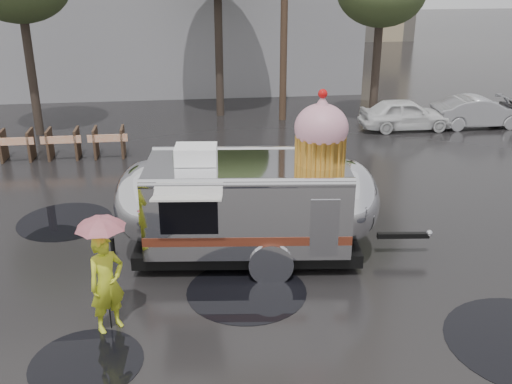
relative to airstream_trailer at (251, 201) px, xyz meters
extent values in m
plane|color=black|center=(0.09, -2.34, -1.38)|extent=(120.00, 120.00, 0.00)
cylinder|color=black|center=(1.21, 2.44, -1.38)|extent=(1.55, 1.55, 0.01)
cylinder|color=black|center=(-0.27, -1.50, -1.38)|extent=(2.47, 2.47, 0.01)
cylinder|color=black|center=(-3.21, -3.46, -1.38)|extent=(1.93, 1.93, 0.01)
cylinder|color=black|center=(-4.58, 2.45, -1.38)|extent=(2.40, 2.40, 0.01)
cylinder|color=#473323|center=(2.59, 11.66, 3.12)|extent=(0.28, 0.28, 9.00)
cylinder|color=#382D26|center=(-6.91, 10.66, 1.54)|extent=(0.32, 0.32, 5.85)
cylinder|color=#382D26|center=(0.09, 12.66, 1.99)|extent=(0.32, 0.32, 6.75)
cylinder|color=#382D26|center=(6.09, 10.66, 1.32)|extent=(0.32, 0.32, 5.40)
cube|color=#473323|center=(-7.41, 7.66, -0.88)|extent=(0.08, 0.80, 1.00)
cube|color=#473323|center=(-6.51, 7.66, -0.88)|extent=(0.08, 0.80, 1.00)
cube|color=#E5590C|center=(-6.96, 7.28, -0.63)|extent=(1.30, 0.04, 0.25)
cube|color=#473323|center=(-5.91, 7.66, -0.88)|extent=(0.08, 0.80, 1.00)
cube|color=#473323|center=(-5.01, 7.66, -0.88)|extent=(0.08, 0.80, 1.00)
cube|color=#E5590C|center=(-5.46, 7.28, -0.63)|extent=(1.30, 0.04, 0.25)
cube|color=#473323|center=(-4.41, 7.66, -0.88)|extent=(0.08, 0.80, 1.00)
cube|color=#473323|center=(-3.51, 7.66, -0.88)|extent=(0.08, 0.80, 1.00)
cube|color=#E5590C|center=(-3.96, 7.28, -0.63)|extent=(1.30, 0.04, 0.25)
imported|color=silver|center=(7.09, 9.66, -0.68)|extent=(4.00, 1.80, 1.40)
imported|color=#B2B2B7|center=(10.09, 9.66, -0.68)|extent=(4.00, 1.80, 1.40)
cube|color=silver|center=(-0.09, 0.01, 0.00)|extent=(4.54, 2.68, 1.77)
ellipsoid|color=silver|center=(2.07, -0.20, 0.00)|extent=(1.69, 2.40, 1.77)
ellipsoid|color=silver|center=(-2.25, 0.23, 0.00)|extent=(1.69, 2.40, 1.77)
cube|color=black|center=(-0.09, 0.01, -1.04)|extent=(5.10, 2.45, 0.30)
cylinder|color=black|center=(0.30, -1.04, -1.04)|extent=(0.71, 0.28, 0.69)
cylinder|color=black|center=(0.50, 0.98, -1.04)|extent=(0.71, 0.28, 0.69)
cylinder|color=silver|center=(0.29, -1.18, -0.99)|extent=(0.95, 0.19, 0.95)
cube|color=black|center=(3.44, -0.34, -0.89)|extent=(1.19, 0.23, 0.12)
sphere|color=silver|center=(4.03, -0.39, -0.84)|extent=(0.17, 0.17, 0.16)
cylinder|color=black|center=(-3.13, 0.32, -1.14)|extent=(0.11, 0.11, 0.49)
cube|color=#582315|center=(-0.20, -1.11, -0.45)|extent=(4.32, 0.46, 0.20)
cube|color=#582315|center=(0.02, 1.14, -0.45)|extent=(4.32, 0.46, 0.20)
cube|color=black|center=(-1.38, -1.01, 0.14)|extent=(1.18, 0.15, 0.79)
cube|color=beige|center=(-1.40, -1.24, 0.64)|extent=(1.42, 0.62, 0.14)
cube|color=silver|center=(1.37, -1.28, -0.15)|extent=(0.59, 0.09, 1.28)
cube|color=white|center=(-1.17, 0.12, 1.08)|extent=(0.95, 0.72, 0.37)
cylinder|color=gold|center=(1.48, -0.14, 1.18)|extent=(1.12, 1.12, 0.59)
ellipsoid|color=#CF8F9F|center=(1.48, -0.14, 1.65)|extent=(1.25, 1.25, 1.02)
cone|color=#CF8F9F|center=(1.48, -0.14, 2.16)|extent=(0.54, 0.54, 0.39)
sphere|color=red|center=(1.48, -0.14, 2.38)|extent=(0.22, 0.22, 0.20)
imported|color=#C2D025|center=(-2.89, -2.47, -0.44)|extent=(0.82, 0.76, 1.89)
imported|color=pink|center=(-2.89, -2.47, 0.54)|extent=(1.09, 1.09, 0.74)
cylinder|color=black|center=(-2.89, -2.47, -0.56)|extent=(0.02, 0.02, 1.65)
camera|label=1|loc=(-1.32, -12.07, 5.15)|focal=42.00mm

